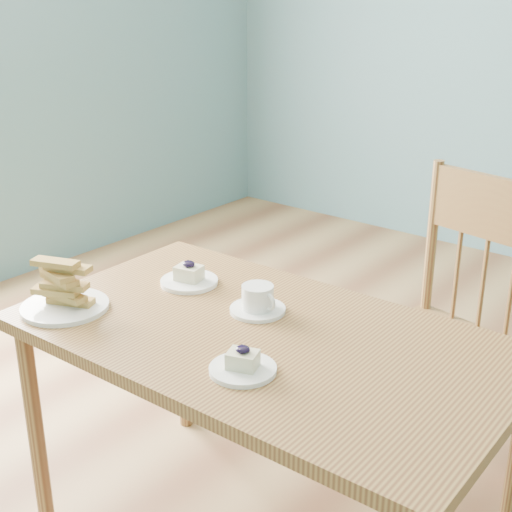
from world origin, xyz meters
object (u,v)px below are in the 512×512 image
at_px(dining_chair, 450,336).
at_px(cheesecake_plate_far, 189,278).
at_px(cheesecake_plate_near, 243,365).
at_px(coffee_cup, 258,301).
at_px(biscotti_plate, 63,292).
at_px(dining_table, 262,356).

height_order(dining_chair, cheesecake_plate_far, dining_chair).
bearing_deg(cheesecake_plate_far, cheesecake_plate_near, -32.96).
height_order(coffee_cup, biscotti_plate, biscotti_plate).
relative_size(coffee_cup, biscotti_plate, 0.64).
relative_size(cheesecake_plate_far, coffee_cup, 1.12).
distance_m(dining_chair, cheesecake_plate_far, 0.80).
xyz_separation_m(cheesecake_plate_far, biscotti_plate, (-0.14, -0.33, 0.03)).
bearing_deg(cheesecake_plate_near, dining_chair, 78.58).
bearing_deg(biscotti_plate, coffee_cup, 36.87).
distance_m(cheesecake_plate_near, cheesecake_plate_far, 0.53).
relative_size(dining_table, dining_chair, 1.30).
bearing_deg(dining_chair, biscotti_plate, -120.35).
bearing_deg(coffee_cup, cheesecake_plate_near, -47.98).
bearing_deg(cheesecake_plate_far, coffee_cup, -4.54).
bearing_deg(dining_table, cheesecake_plate_far, 162.07).
relative_size(cheesecake_plate_far, biscotti_plate, 0.72).
height_order(cheesecake_plate_near, biscotti_plate, biscotti_plate).
bearing_deg(coffee_cup, dining_chair, 67.28).
height_order(dining_chair, cheesecake_plate_near, dining_chair).
height_order(dining_table, coffee_cup, coffee_cup).
distance_m(coffee_cup, biscotti_plate, 0.52).
xyz_separation_m(dining_table, cheesecake_plate_far, (-0.36, 0.11, 0.09)).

